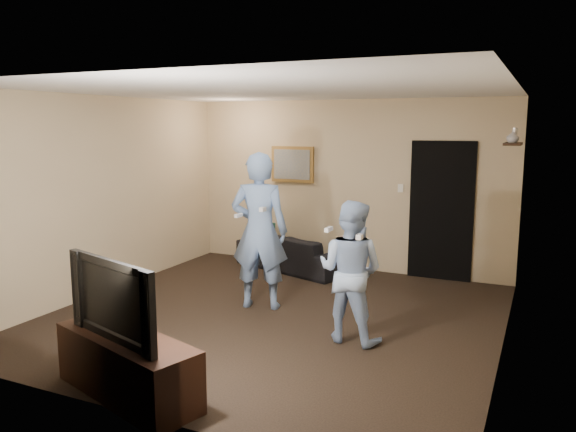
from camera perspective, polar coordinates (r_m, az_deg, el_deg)
The scene contains 19 objects.
ground at distance 6.70m, azimuth -1.33°, elevation -10.11°, with size 5.00×5.00×0.00m, color black.
ceiling at distance 6.33m, azimuth -1.42°, elevation 12.67°, with size 5.00×5.00×0.04m, color silver.
wall_back at distance 8.69m, azimuth 5.95°, elevation 3.11°, with size 5.00×0.04×2.60m, color tan.
wall_front at distance 4.33m, azimuth -16.18°, elevation -3.42°, with size 5.00×0.04×2.60m, color tan.
wall_left at distance 7.81m, azimuth -18.06°, elevation 2.02°, with size 0.04×5.00×2.60m, color tan.
wall_right at distance 5.75m, azimuth 21.58°, elevation -0.62°, with size 0.04×5.00×2.60m, color tan.
sofa at distance 8.73m, azimuth 0.56°, elevation -3.66°, with size 1.86×0.73×0.54m, color black.
throw_pillow at distance 8.92m, azimuth -2.70°, elevation -2.02°, with size 0.44×0.14×0.44m, color #174638.
painting_frame at distance 8.97m, azimuth 0.46°, elevation 5.27°, with size 0.72×0.05×0.57m, color olive.
painting_canvas at distance 8.94m, azimuth 0.39°, elevation 5.26°, with size 0.62×0.01×0.47m, color slate.
doorway at distance 8.34m, azimuth 15.30°, elevation 0.50°, with size 0.90×0.06×2.00m, color black.
light_switch at distance 8.43m, azimuth 11.37°, elevation 2.79°, with size 0.08×0.02×0.12m, color silver.
wall_shelf at distance 7.49m, azimuth 21.90°, elevation 6.81°, with size 0.20×0.60×0.03m, color black.
shelf_vase at distance 7.34m, azimuth 21.88°, elevation 7.49°, with size 0.15×0.15×0.15m, color #AAAAAF.
shelf_figurine at distance 7.71m, azimuth 22.04°, elevation 7.64°, with size 0.06×0.06×0.18m, color #BCBCC1.
tv_console at distance 4.97m, azimuth -16.01°, elevation -14.48°, with size 1.46×0.47×0.52m, color black.
television at distance 4.77m, azimuth -16.33°, elevation -7.92°, with size 1.16×0.15×0.67m, color black.
wii_player_left at distance 6.80m, azimuth -2.92°, elevation -1.52°, with size 0.79×0.62×1.91m.
wii_player_right at distance 5.82m, azimuth 6.35°, elevation -5.60°, with size 0.77×0.63×1.47m.
Camera 1 is at (2.80, -5.67, 2.22)m, focal length 35.00 mm.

